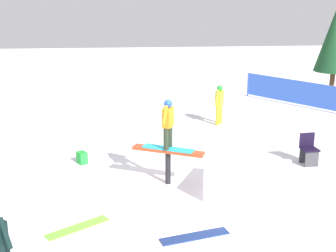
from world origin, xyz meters
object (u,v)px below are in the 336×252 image
Objects in this scene: bystander_yellow at (219,103)px; loose_snowboard_navy at (195,236)px; folding_chair at (309,150)px; rail_feature at (168,156)px; loose_snowboard_lime at (78,228)px; backpack_on_snow at (82,158)px; main_rider_on_rail at (168,125)px.

loose_snowboard_navy is at bearing 20.51° from bystander_yellow.
bystander_yellow is at bearing -119.43° from loose_snowboard_navy.
bystander_yellow reaches higher than folding_chair.
rail_feature is at bearing -99.00° from loose_snowboard_navy.
loose_snowboard_lime is at bearing -28.65° from loose_snowboard_navy.
backpack_on_snow is (2.60, -4.39, 0.16)m from loose_snowboard_navy.
backpack_on_snow reaches higher than loose_snowboard_navy.
bystander_yellow is at bearing -83.02° from backpack_on_snow.
loose_snowboard_lime is 4.11× the size of backpack_on_snow.
loose_snowboard_navy is (-0.29, 2.74, -1.53)m from main_rider_on_rail.
bystander_yellow is 4.65m from folding_chair.
main_rider_on_rail is 5.88m from bystander_yellow.
main_rider_on_rail reaches higher than loose_snowboard_lime.
main_rider_on_rail reaches higher than backpack_on_snow.
folding_chair is at bearing 172.81° from loose_snowboard_lime.
main_rider_on_rail is 1.48× the size of folding_chair.
main_rider_on_rail is at bearing -156.95° from backpack_on_snow.
main_rider_on_rail is 3.82× the size of backpack_on_snow.
rail_feature is 2.90m from backpack_on_snow.
backpack_on_snow is at bearing -74.46° from loose_snowboard_navy.
loose_snowboard_lime is 1.59× the size of folding_chair.
bystander_yellow is 8.76m from loose_snowboard_lime.
rail_feature reaches higher than folding_chair.
folding_chair is at bearing -150.11° from loose_snowboard_navy.
rail_feature reaches higher than loose_snowboard_lime.
bystander_yellow reaches higher than rail_feature.
loose_snowboard_navy is 2.43m from loose_snowboard_lime.
backpack_on_snow is at bearing -121.25° from loose_snowboard_lime.
folding_chair is 6.42m from backpack_on_snow.
main_rider_on_rail is at bearing -170.68° from folding_chair.
loose_snowboard_lime is at bearing 152.16° from backpack_on_snow.
rail_feature is at bearing 0.00° from main_rider_on_rail.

